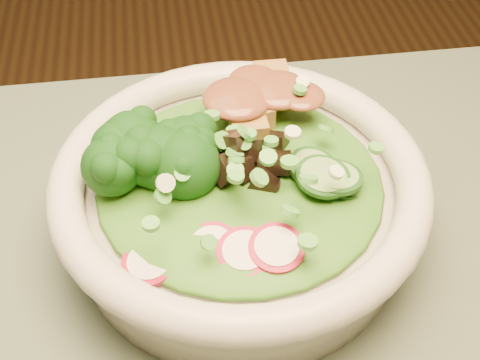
{
  "coord_description": "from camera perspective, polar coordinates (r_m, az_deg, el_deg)",
  "views": [
    {
      "loc": [
        0.05,
        -0.17,
        1.15
      ],
      "look_at": [
        0.1,
        0.17,
        0.81
      ],
      "focal_mm": 50.0,
      "sensor_mm": 36.0,
      "label": 1
    }
  ],
  "objects": [
    {
      "name": "broccoli_florets",
      "position": [
        0.48,
        -7.59,
        2.14
      ],
      "size": [
        0.1,
        0.1,
        0.05
      ],
      "primitive_type": null,
      "rotation": [
        0.0,
        0.0,
        -0.38
      ],
      "color": "black",
      "rests_on": "salad_bowl"
    },
    {
      "name": "cucumber_slices",
      "position": [
        0.47,
        8.02,
        0.15
      ],
      "size": [
        0.09,
        0.09,
        0.04
      ],
      "primitive_type": null,
      "rotation": [
        0.0,
        0.0,
        -0.38
      ],
      "color": "#7EB062",
      "rests_on": "salad_bowl"
    },
    {
      "name": "salad_bowl",
      "position": [
        0.5,
        0.0,
        -1.65
      ],
      "size": [
        0.28,
        0.28,
        0.08
      ],
      "rotation": [
        0.0,
        0.0,
        -0.38
      ],
      "color": "silver",
      "rests_on": "dining_table"
    },
    {
      "name": "radish_slices",
      "position": [
        0.44,
        -1.04,
        -5.79
      ],
      "size": [
        0.12,
        0.08,
        0.02
      ],
      "primitive_type": null,
      "rotation": [
        0.0,
        0.0,
        -0.38
      ],
      "color": "maroon",
      "rests_on": "salad_bowl"
    },
    {
      "name": "peanut_sauce",
      "position": [
        0.52,
        1.34,
        7.12
      ],
      "size": [
        0.07,
        0.06,
        0.02
      ],
      "primitive_type": "ellipsoid",
      "color": "brown",
      "rests_on": "tofu_cubes"
    },
    {
      "name": "lettuce_bed",
      "position": [
        0.48,
        -0.0,
        0.08
      ],
      "size": [
        0.21,
        0.21,
        0.02
      ],
      "primitive_type": "ellipsoid",
      "color": "#246014",
      "rests_on": "salad_bowl"
    },
    {
      "name": "tofu_cubes",
      "position": [
        0.52,
        1.32,
        5.96
      ],
      "size": [
        0.11,
        0.09,
        0.04
      ],
      "primitive_type": null,
      "rotation": [
        0.0,
        0.0,
        -0.38
      ],
      "color": "#A27736",
      "rests_on": "salad_bowl"
    },
    {
      "name": "scallion_garnish",
      "position": [
        0.47,
        -0.0,
        2.25
      ],
      "size": [
        0.2,
        0.2,
        0.02
      ],
      "primitive_type": null,
      "color": "#51AB3C",
      "rests_on": "salad_bowl"
    },
    {
      "name": "mushroom_heap",
      "position": [
        0.48,
        0.24,
        2.34
      ],
      "size": [
        0.09,
        0.09,
        0.04
      ],
      "primitive_type": null,
      "rotation": [
        0.0,
        0.0,
        -0.38
      ],
      "color": "black",
      "rests_on": "salad_bowl"
    }
  ]
}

